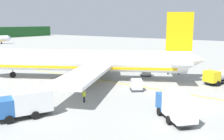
{
  "coord_description": "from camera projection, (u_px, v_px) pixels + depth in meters",
  "views": [
    {
      "loc": [
        -30.24,
        -7.97,
        10.19
      ],
      "look_at": [
        1.22,
        13.57,
        2.91
      ],
      "focal_mm": 40.0,
      "sensor_mm": 36.0,
      "label": 1
    }
  ],
  "objects": [
    {
      "name": "airliner_foreground",
      "position": [
        87.0,
        61.0,
        44.68
      ],
      "size": [
        32.4,
        38.29,
        11.9
      ],
      "color": "white",
      "rests_on": "ground"
    },
    {
      "name": "service_truck_baggage",
      "position": [
        25.0,
        103.0,
        26.93
      ],
      "size": [
        6.17,
        4.59,
        2.94
      ],
      "color": "#2659A5",
      "rests_on": "ground"
    },
    {
      "name": "service_truck_catering",
      "position": [
        218.0,
        76.0,
        41.69
      ],
      "size": [
        5.7,
        4.21,
        2.4
      ],
      "color": "yellow",
      "rests_on": "ground"
    },
    {
      "name": "service_truck_pushback",
      "position": [
        176.0,
        106.0,
        26.01
      ],
      "size": [
        5.49,
        5.58,
        2.97
      ],
      "color": "#2659A5",
      "rests_on": "ground"
    },
    {
      "name": "cargo_container_near",
      "position": [
        137.0,
        85.0,
        37.67
      ],
      "size": [
        2.46,
        2.46,
        1.87
      ],
      "color": "#333338",
      "rests_on": "ground"
    },
    {
      "name": "cargo_container_mid",
      "position": [
        172.0,
        97.0,
        31.39
      ],
      "size": [
        2.02,
        2.02,
        2.06
      ],
      "color": "#333338",
      "rests_on": "ground"
    },
    {
      "name": "cargo_container_far",
      "position": [
        146.0,
        71.0,
        47.93
      ],
      "size": [
        2.45,
        2.45,
        2.07
      ],
      "color": "#333338",
      "rests_on": "ground"
    },
    {
      "name": "crew_marshaller",
      "position": [
        168.0,
        70.0,
        49.44
      ],
      "size": [
        0.58,
        0.4,
        1.63
      ],
      "color": "#191E33",
      "rests_on": "ground"
    },
    {
      "name": "crew_loader_left",
      "position": [
        179.0,
        70.0,
        49.47
      ],
      "size": [
        0.63,
        0.27,
        1.69
      ],
      "color": "#191E33",
      "rests_on": "ground"
    },
    {
      "name": "crew_loader_right",
      "position": [
        84.0,
        95.0,
        32.15
      ],
      "size": [
        0.63,
        0.27,
        1.61
      ],
      "color": "#191E33",
      "rests_on": "ground"
    },
    {
      "name": "apron_guide_line",
      "position": [
        110.0,
        82.0,
        43.41
      ],
      "size": [
        0.3,
        60.0,
        0.01
      ],
      "primitive_type": "cube",
      "color": "yellow",
      "rests_on": "ground"
    }
  ]
}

